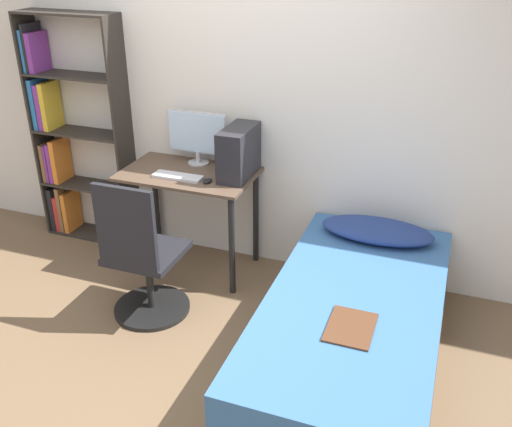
# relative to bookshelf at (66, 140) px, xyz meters

# --- Properties ---
(ground_plane) EXTENTS (14.00, 14.00, 0.00)m
(ground_plane) POSITION_rel_bookshelf_xyz_m (1.46, -1.35, -0.83)
(ground_plane) COLOR brown
(wall_back) EXTENTS (8.00, 0.05, 2.50)m
(wall_back) POSITION_rel_bookshelf_xyz_m (1.46, 0.15, 0.42)
(wall_back) COLOR silver
(wall_back) RESTS_ON ground_plane
(desk) EXTENTS (0.97, 0.59, 0.78)m
(desk) POSITION_rel_bookshelf_xyz_m (1.17, -0.17, -0.19)
(desk) COLOR brown
(desk) RESTS_ON ground_plane
(bookshelf) EXTENTS (0.80, 0.25, 1.83)m
(bookshelf) POSITION_rel_bookshelf_xyz_m (0.00, 0.00, 0.00)
(bookshelf) COLOR #2D2823
(bookshelf) RESTS_ON ground_plane
(office_chair) EXTENTS (0.52, 0.52, 1.01)m
(office_chair) POSITION_rel_bookshelf_xyz_m (1.16, -0.87, -0.45)
(office_chair) COLOR black
(office_chair) RESTS_ON ground_plane
(bed) EXTENTS (0.99, 2.02, 0.48)m
(bed) POSITION_rel_bookshelf_xyz_m (2.55, -0.89, -0.59)
(bed) COLOR #4C3D2D
(bed) RESTS_ON ground_plane
(pillow) EXTENTS (0.75, 0.36, 0.11)m
(pillow) POSITION_rel_bookshelf_xyz_m (2.55, -0.13, -0.29)
(pillow) COLOR navy
(pillow) RESTS_ON bed
(magazine) EXTENTS (0.24, 0.32, 0.01)m
(magazine) POSITION_rel_bookshelf_xyz_m (2.59, -1.17, -0.34)
(magazine) COLOR #56331E
(magazine) RESTS_ON bed
(monitor) EXTENTS (0.47, 0.16, 0.40)m
(monitor) POSITION_rel_bookshelf_xyz_m (1.16, 0.03, 0.17)
(monitor) COLOR #B7B7BC
(monitor) RESTS_ON desk
(keyboard) EXTENTS (0.36, 0.12, 0.02)m
(keyboard) POSITION_rel_bookshelf_xyz_m (1.15, -0.28, -0.04)
(keyboard) COLOR silver
(keyboard) RESTS_ON desk
(pc_tower) EXTENTS (0.19, 0.41, 0.36)m
(pc_tower) POSITION_rel_bookshelf_xyz_m (1.54, -0.10, 0.12)
(pc_tower) COLOR #232328
(pc_tower) RESTS_ON desk
(mouse) EXTENTS (0.06, 0.09, 0.02)m
(mouse) POSITION_rel_bookshelf_xyz_m (1.38, -0.28, -0.04)
(mouse) COLOR black
(mouse) RESTS_ON desk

